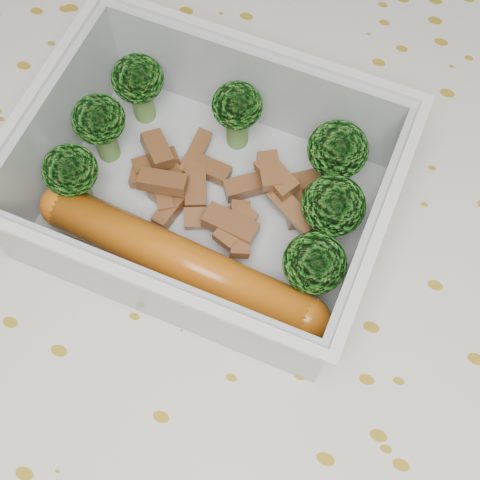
% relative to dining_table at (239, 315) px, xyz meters
% --- Properties ---
extents(ground_plane, '(4.00, 4.00, 0.00)m').
position_rel_dining_table_xyz_m(ground_plane, '(0.00, 0.00, -0.67)').
color(ground_plane, olive).
rests_on(ground_plane, ground).
extents(dining_table, '(1.40, 0.90, 0.75)m').
position_rel_dining_table_xyz_m(dining_table, '(0.00, 0.00, 0.00)').
color(dining_table, brown).
rests_on(dining_table, ground).
extents(tablecloth, '(1.46, 0.96, 0.19)m').
position_rel_dining_table_xyz_m(tablecloth, '(0.00, 0.00, 0.05)').
color(tablecloth, silver).
rests_on(tablecloth, dining_table).
extents(lunch_container, '(0.20, 0.16, 0.07)m').
position_rel_dining_table_xyz_m(lunch_container, '(-0.03, 0.03, 0.11)').
color(lunch_container, silver).
rests_on(lunch_container, tablecloth).
extents(broccoli_florets, '(0.17, 0.11, 0.05)m').
position_rel_dining_table_xyz_m(broccoli_florets, '(-0.02, 0.04, 0.13)').
color(broccoli_florets, '#608C3F').
rests_on(broccoli_florets, lunch_container).
extents(meat_pile, '(0.12, 0.07, 0.03)m').
position_rel_dining_table_xyz_m(meat_pile, '(-0.03, 0.03, 0.11)').
color(meat_pile, brown).
rests_on(meat_pile, lunch_container).
extents(sausage, '(0.17, 0.04, 0.03)m').
position_rel_dining_table_xyz_m(sausage, '(-0.03, -0.02, 0.11)').
color(sausage, '#AD5410').
rests_on(sausage, lunch_container).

